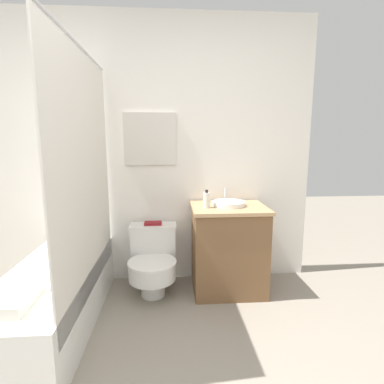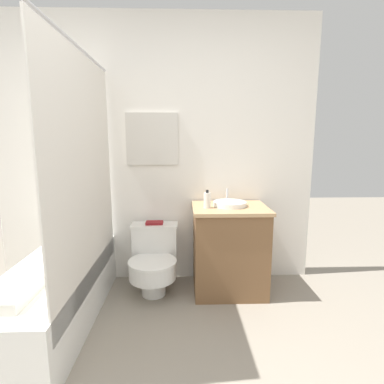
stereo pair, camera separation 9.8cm
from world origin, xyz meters
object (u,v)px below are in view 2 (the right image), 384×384
(book_on_tank, at_px, (154,223))
(sink, at_px, (230,204))
(toilet, at_px, (154,259))
(soap_bottle, at_px, (207,200))

(book_on_tank, bearing_deg, sink, -9.87)
(toilet, distance_m, book_on_tank, 0.33)
(soap_bottle, height_order, book_on_tank, soap_bottle)
(toilet, bearing_deg, book_on_tank, 90.00)
(toilet, xyz_separation_m, book_on_tank, (0.00, 0.13, 0.30))
(soap_bottle, bearing_deg, book_on_tank, 158.16)
(toilet, height_order, book_on_tank, book_on_tank)
(toilet, relative_size, sink, 1.81)
(sink, height_order, book_on_tank, sink)
(soap_bottle, xyz_separation_m, book_on_tank, (-0.48, 0.19, -0.25))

